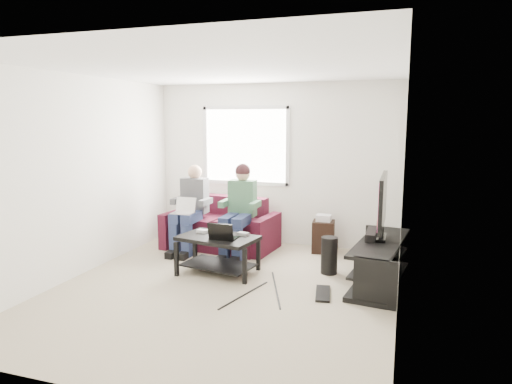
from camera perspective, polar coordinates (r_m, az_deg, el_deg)
floor at (r=5.64m, az=-4.07°, el=-12.04°), size 4.50×4.50×0.00m
ceiling at (r=5.29m, az=-4.39°, el=15.24°), size 4.50×4.50×0.00m
wall_back at (r=7.43m, az=2.37°, el=3.44°), size 4.50×0.00×4.50m
wall_front at (r=3.37m, az=-18.87°, el=-3.92°), size 4.50×0.00×4.50m
wall_left at (r=6.34m, az=-21.20°, el=1.86°), size 0.00×4.50×4.50m
wall_right at (r=4.92m, az=17.87°, el=0.11°), size 0.00×4.50×4.50m
window at (r=7.54m, az=-1.33°, el=5.81°), size 1.48×0.04×1.28m
sofa at (r=7.31m, az=-4.31°, el=-4.63°), size 1.78×0.95×0.79m
person_left at (r=7.13m, az=-8.18°, el=-1.58°), size 0.40×0.70×1.32m
person_right at (r=6.83m, az=-2.08°, el=-1.46°), size 0.40×0.71×1.37m
laptop_silver at (r=6.92m, az=-9.07°, el=-2.17°), size 0.37×0.31×0.24m
coffee_table at (r=6.10m, az=-4.77°, el=-6.72°), size 1.10×0.78×0.50m
laptop_black at (r=5.92m, az=-4.03°, el=-4.70°), size 0.36×0.27×0.24m
controller_a at (r=6.27m, az=-6.73°, el=-4.88°), size 0.15×0.11×0.04m
controller_b at (r=6.26m, az=-5.00°, el=-4.89°), size 0.16×0.12×0.04m
controller_c at (r=6.09m, az=-1.62°, el=-5.26°), size 0.15×0.12×0.04m
tv_stand at (r=5.96m, az=15.19°, el=-8.71°), size 0.71×1.69×0.54m
tv at (r=5.88m, az=15.52°, el=-1.35°), size 0.12×1.10×0.81m
soundbar at (r=5.97m, az=14.23°, el=-5.16°), size 0.12×0.50×0.10m
drink_cup at (r=6.48m, az=15.18°, el=-3.99°), size 0.08×0.08×0.12m
console_white at (r=5.56m, az=15.00°, el=-9.22°), size 0.30×0.22×0.06m
console_grey at (r=6.22m, az=15.37°, el=-7.15°), size 0.34×0.26×0.08m
console_black at (r=5.89m, az=15.20°, el=-8.13°), size 0.38×0.30×0.07m
subwoofer at (r=6.17m, az=9.14°, el=-7.83°), size 0.22×0.22×0.49m
keyboard_floor at (r=5.52m, az=8.36°, el=-12.44°), size 0.24×0.51×0.03m
end_table at (r=7.13m, az=8.41°, el=-5.36°), size 0.33×0.33×0.59m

